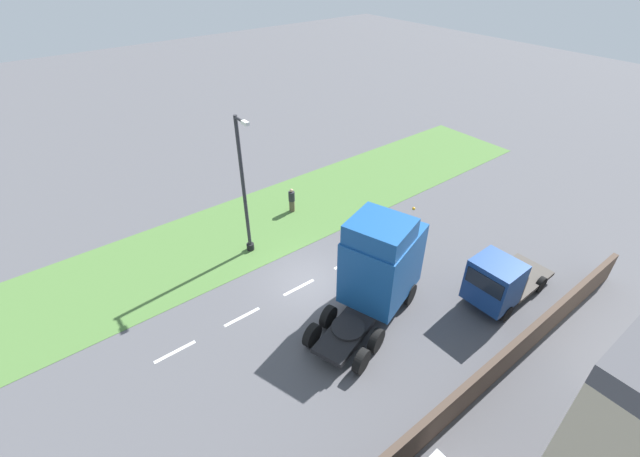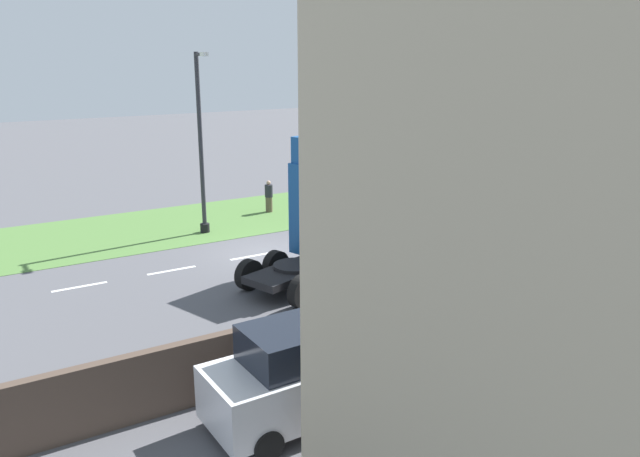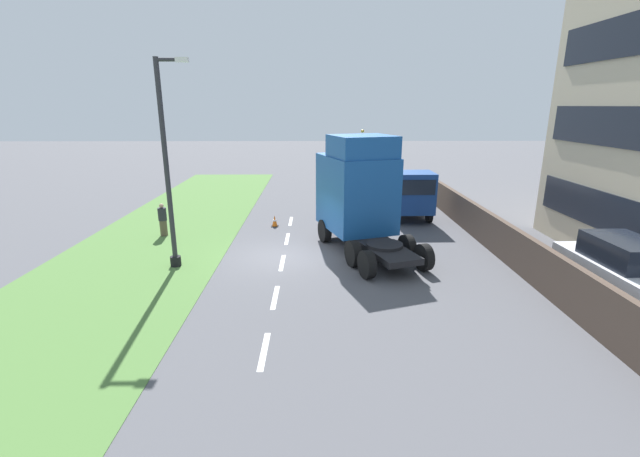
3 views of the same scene
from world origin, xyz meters
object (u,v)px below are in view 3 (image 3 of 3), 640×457
(lorry_cab, at_px, (358,192))
(parked_car, at_px, (619,273))
(flatbed_truck, at_px, (411,195))
(lamp_post, at_px, (169,178))
(pedestrian, at_px, (163,220))
(traffic_cone_lead, at_px, (275,221))

(lorry_cab, relative_size, parked_car, 1.56)
(flatbed_truck, relative_size, parked_car, 1.22)
(lamp_post, relative_size, pedestrian, 4.83)
(parked_car, height_order, pedestrian, parked_car)
(lamp_post, bearing_deg, lorry_cab, 18.63)
(flatbed_truck, xyz_separation_m, traffic_cone_lead, (-7.30, -1.17, -1.14))
(parked_car, height_order, traffic_cone_lead, parked_car)
(flatbed_truck, bearing_deg, pedestrian, 11.50)
(traffic_cone_lead, bearing_deg, pedestrian, -163.17)
(parked_car, distance_m, traffic_cone_lead, 14.76)
(flatbed_truck, xyz_separation_m, lamp_post, (-10.61, -6.83, 2.05))
(lorry_cab, height_order, traffic_cone_lead, lorry_cab)
(flatbed_truck, distance_m, traffic_cone_lead, 7.48)
(lamp_post, bearing_deg, traffic_cone_lead, 59.67)
(lorry_cab, distance_m, parked_car, 9.73)
(lorry_cab, relative_size, lamp_post, 0.87)
(pedestrian, relative_size, traffic_cone_lead, 2.74)
(lorry_cab, distance_m, flatbed_truck, 5.58)
(flatbed_truck, height_order, pedestrian, flatbed_truck)
(flatbed_truck, height_order, lamp_post, lamp_post)
(parked_car, bearing_deg, lorry_cab, 140.19)
(lorry_cab, height_order, parked_car, lorry_cab)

